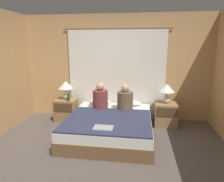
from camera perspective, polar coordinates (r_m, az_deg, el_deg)
The scene contains 15 objects.
ground_plane at distance 3.50m, azimuth -2.69°, elevation -18.05°, with size 16.00×16.00×0.00m, color #564C47.
wall_back at distance 4.88m, azimuth 1.32°, elevation 6.64°, with size 4.54×0.06×2.50m.
curtain_panel at distance 4.84m, azimuth 1.22°, elevation 4.58°, with size 2.53×0.02×2.17m.
bed at distance 4.12m, azimuth -0.58°, elevation -9.83°, with size 1.66×1.91×0.40m.
nightstand_left at distance 4.97m, azimuth -12.92°, elevation -5.24°, with size 0.49×0.44×0.52m.
nightstand_right at distance 4.69m, azimuth 15.03°, elevation -6.49°, with size 0.49×0.44×0.52m.
lamp_left at distance 4.87m, azimuth -13.05°, elevation 1.15°, with size 0.35×0.35×0.43m.
lamp_right at distance 4.59m, azimuth 15.38°, elevation 0.27°, with size 0.35×0.35×0.43m.
pillow_left at distance 4.81m, azimuth -3.50°, elevation -3.05°, with size 0.50×0.28×0.12m.
pillow_right at distance 4.72m, azimuth 5.26°, elevation -3.40°, with size 0.50×0.28×0.12m.
blanket_on_bed at distance 3.79m, azimuth -1.19°, elevation -8.31°, with size 1.60×1.33×0.03m.
person_left_in_bed at distance 4.42m, azimuth -3.35°, elevation -2.09°, with size 0.33×0.33×0.59m.
person_right_in_bed at distance 4.35m, azimuth 3.77°, elevation -2.50°, with size 0.34×0.34×0.57m.
beer_bottle_on_left_stand at distance 4.71m, azimuth -12.34°, elevation -1.80°, with size 0.07×0.07×0.23m.
laptop_on_bed at distance 3.41m, azimuth -2.50°, elevation -10.45°, with size 0.33×0.22×0.02m.
Camera 1 is at (0.58, -2.93, 1.82)m, focal length 32.00 mm.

